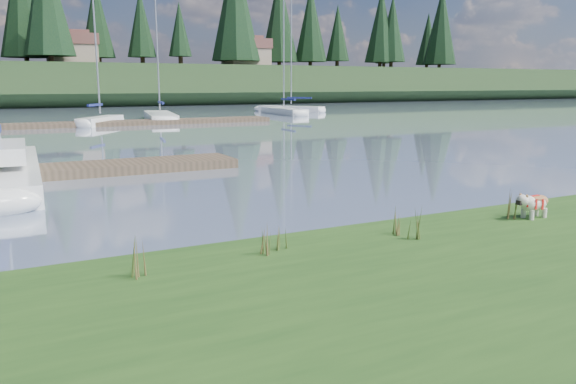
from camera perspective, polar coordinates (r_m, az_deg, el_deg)
ground at (r=39.92m, az=-22.59°, el=6.08°), size 200.00×200.00×0.00m
bank at (r=5.52m, az=11.94°, el=-18.26°), size 60.00×9.00×0.35m
ridge at (r=82.76m, az=-25.22°, el=9.74°), size 200.00×20.00×5.00m
bulldog at (r=11.51m, az=23.71°, el=-0.96°), size 0.80×0.36×0.48m
sailboat_main at (r=19.11m, az=-27.12°, el=2.49°), size 2.35×10.25×14.51m
dock_far at (r=40.12m, az=-19.75°, el=6.51°), size 26.00×2.20×0.30m
sailboat_bg_2 at (r=41.53m, az=-18.21°, el=7.00°), size 4.16×5.37×8.87m
sailboat_bg_3 at (r=45.98m, az=-12.96°, el=7.58°), size 3.38×9.79×13.94m
sailboat_bg_4 at (r=53.02m, az=-0.76°, el=8.28°), size 1.68×7.90×11.62m
sailboat_bg_5 at (r=57.46m, az=-0.28°, el=8.49°), size 5.61×7.23×11.07m
weed_0 at (r=8.32m, az=-1.85°, el=-4.96°), size 0.17×0.14×0.51m
weed_1 at (r=8.62m, az=-0.73°, el=-4.68°), size 0.17×0.14×0.41m
weed_2 at (r=9.30m, az=12.73°, el=-3.38°), size 0.17×0.14×0.56m
weed_3 at (r=7.63m, az=-15.06°, el=-6.59°), size 0.17×0.14×0.58m
weed_4 at (r=9.60m, az=11.37°, el=-3.05°), size 0.17×0.14×0.49m
weed_5 at (r=11.29m, az=21.77°, el=-1.26°), size 0.17×0.14×0.61m
mud_lip at (r=9.11m, az=-5.78°, el=-6.83°), size 60.00×0.50×0.14m
conifer_5 at (r=82.12m, az=-14.72°, el=16.24°), size 3.96×3.96×10.35m
conifer_6 at (r=84.43m, az=-5.40°, el=18.55°), size 7.04×7.04×17.00m
conifer_7 at (r=92.92m, az=2.31°, el=16.77°), size 5.28×5.28×13.20m
conifer_8 at (r=96.61m, az=10.53°, el=15.98°), size 4.62×4.62×11.77m
conifer_9 at (r=107.27m, az=15.30°, el=16.00°), size 5.94×5.94×14.62m
house_1 at (r=81.33m, az=-21.12°, el=13.44°), size 6.30×5.30×4.65m
house_2 at (r=85.49m, az=-4.29°, el=13.98°), size 6.30×5.30×4.65m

